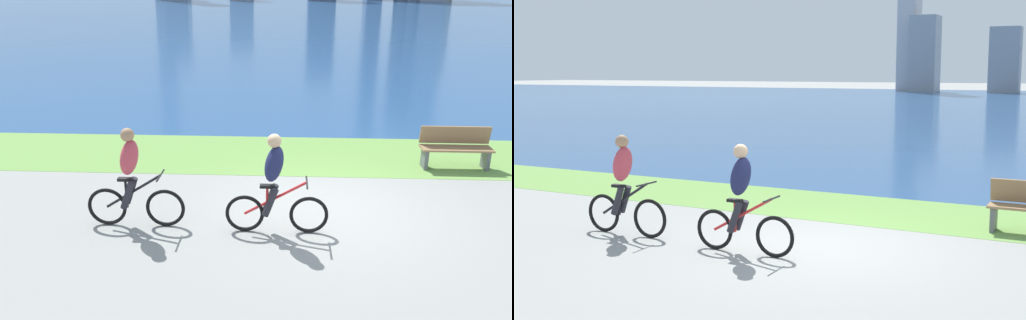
# 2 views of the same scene
# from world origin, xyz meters

# --- Properties ---
(ground_plane) EXTENTS (300.00, 300.00, 0.00)m
(ground_plane) POSITION_xyz_m (0.00, 0.00, 0.00)
(ground_plane) COLOR gray
(grass_strip_bayside) EXTENTS (120.00, 2.80, 0.01)m
(grass_strip_bayside) POSITION_xyz_m (0.00, 3.04, 0.00)
(grass_strip_bayside) COLOR #6B9947
(grass_strip_bayside) RESTS_ON ground
(bay_water_surface) EXTENTS (300.00, 86.29, 0.00)m
(bay_water_surface) POSITION_xyz_m (0.00, 47.59, 0.00)
(bay_water_surface) COLOR navy
(bay_water_surface) RESTS_ON ground
(cyclist_lead) EXTENTS (1.67, 0.52, 1.67)m
(cyclist_lead) POSITION_xyz_m (-0.89, -0.87, 0.83)
(cyclist_lead) COLOR black
(cyclist_lead) RESTS_ON ground
(cyclist_trailing) EXTENTS (1.64, 0.52, 1.70)m
(cyclist_trailing) POSITION_xyz_m (-3.23, -0.76, 0.84)
(cyclist_trailing) COLOR black
(cyclist_trailing) RESTS_ON ground
(bench_near_path) EXTENTS (1.50, 0.47, 0.90)m
(bench_near_path) POSITION_xyz_m (2.96, 2.40, 0.45)
(bench_near_path) COLOR olive
(bench_near_path) RESTS_ON ground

